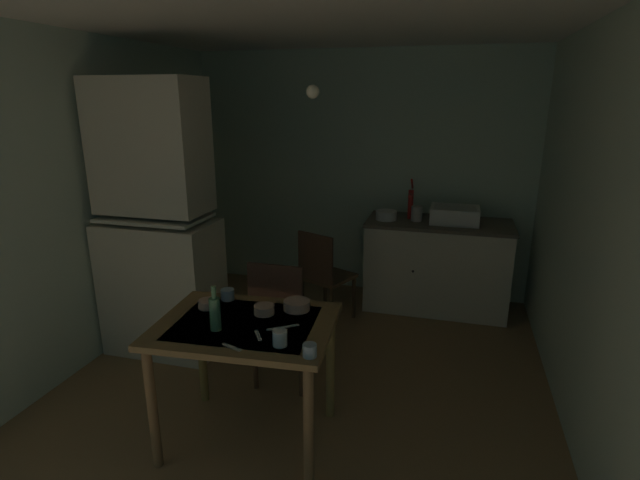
{
  "coord_description": "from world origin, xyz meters",
  "views": [
    {
      "loc": [
        0.93,
        -2.86,
        2.01
      ],
      "look_at": [
        0.11,
        0.14,
        1.09
      ],
      "focal_mm": 27.42,
      "sensor_mm": 36.0,
      "label": 1
    }
  ],
  "objects_px": {
    "hand_pump": "(411,202)",
    "dining_table": "(246,341)",
    "teacup_cream": "(310,350)",
    "hutch_cabinet": "(158,231)",
    "chair_far_side": "(282,321)",
    "mixing_bowl_counter": "(386,215)",
    "glass_bottle": "(215,313)",
    "serving_bowl_wide": "(297,305)",
    "sink_basin": "(455,215)",
    "chair_by_counter": "(324,274)"
  },
  "relations": [
    {
      "from": "chair_by_counter",
      "to": "glass_bottle",
      "type": "xyz_separation_m",
      "value": [
        -0.13,
        -1.8,
        0.41
      ]
    },
    {
      "from": "dining_table",
      "to": "glass_bottle",
      "type": "distance_m",
      "value": 0.27
    },
    {
      "from": "chair_by_counter",
      "to": "serving_bowl_wide",
      "type": "distance_m",
      "value": 1.49
    },
    {
      "from": "serving_bowl_wide",
      "to": "glass_bottle",
      "type": "xyz_separation_m",
      "value": [
        -0.35,
        -0.37,
        0.07
      ]
    },
    {
      "from": "mixing_bowl_counter",
      "to": "chair_by_counter",
      "type": "distance_m",
      "value": 0.86
    },
    {
      "from": "teacup_cream",
      "to": "hutch_cabinet",
      "type": "bearing_deg",
      "value": 144.04
    },
    {
      "from": "hutch_cabinet",
      "to": "hand_pump",
      "type": "relative_size",
      "value": 5.5
    },
    {
      "from": "chair_far_side",
      "to": "glass_bottle",
      "type": "distance_m",
      "value": 0.83
    },
    {
      "from": "glass_bottle",
      "to": "teacup_cream",
      "type": "bearing_deg",
      "value": -13.75
    },
    {
      "from": "sink_basin",
      "to": "dining_table",
      "type": "distance_m",
      "value": 2.56
    },
    {
      "from": "hand_pump",
      "to": "hutch_cabinet",
      "type": "bearing_deg",
      "value": -141.1
    },
    {
      "from": "sink_basin",
      "to": "hand_pump",
      "type": "height_order",
      "value": "hand_pump"
    },
    {
      "from": "dining_table",
      "to": "chair_far_side",
      "type": "xyz_separation_m",
      "value": [
        -0.0,
        0.61,
        -0.16
      ]
    },
    {
      "from": "glass_bottle",
      "to": "hutch_cabinet",
      "type": "bearing_deg",
      "value": 134.78
    },
    {
      "from": "sink_basin",
      "to": "glass_bottle",
      "type": "xyz_separation_m",
      "value": [
        -1.23,
        -2.41,
        -0.07
      ]
    },
    {
      "from": "mixing_bowl_counter",
      "to": "teacup_cream",
      "type": "relative_size",
      "value": 2.86
    },
    {
      "from": "chair_by_counter",
      "to": "sink_basin",
      "type": "bearing_deg",
      "value": 28.78
    },
    {
      "from": "mixing_bowl_counter",
      "to": "chair_by_counter",
      "type": "relative_size",
      "value": 0.23
    },
    {
      "from": "mixing_bowl_counter",
      "to": "sink_basin",
      "type": "bearing_deg",
      "value": 4.53
    },
    {
      "from": "hand_pump",
      "to": "teacup_cream",
      "type": "distance_m",
      "value": 2.62
    },
    {
      "from": "teacup_cream",
      "to": "mixing_bowl_counter",
      "type": "bearing_deg",
      "value": 89.45
    },
    {
      "from": "mixing_bowl_counter",
      "to": "serving_bowl_wide",
      "type": "height_order",
      "value": "mixing_bowl_counter"
    },
    {
      "from": "dining_table",
      "to": "chair_by_counter",
      "type": "height_order",
      "value": "chair_by_counter"
    },
    {
      "from": "sink_basin",
      "to": "chair_by_counter",
      "type": "height_order",
      "value": "sink_basin"
    },
    {
      "from": "chair_far_side",
      "to": "dining_table",
      "type": "bearing_deg",
      "value": -89.7
    },
    {
      "from": "dining_table",
      "to": "serving_bowl_wide",
      "type": "distance_m",
      "value": 0.36
    },
    {
      "from": "chair_by_counter",
      "to": "hand_pump",
      "type": "bearing_deg",
      "value": 43.43
    },
    {
      "from": "mixing_bowl_counter",
      "to": "chair_far_side",
      "type": "distance_m",
      "value": 1.75
    },
    {
      "from": "serving_bowl_wide",
      "to": "glass_bottle",
      "type": "height_order",
      "value": "glass_bottle"
    },
    {
      "from": "dining_table",
      "to": "teacup_cream",
      "type": "relative_size",
      "value": 14.89
    },
    {
      "from": "serving_bowl_wide",
      "to": "sink_basin",
      "type": "bearing_deg",
      "value": 66.54
    },
    {
      "from": "sink_basin",
      "to": "teacup_cream",
      "type": "bearing_deg",
      "value": -104.38
    },
    {
      "from": "hutch_cabinet",
      "to": "glass_bottle",
      "type": "relative_size",
      "value": 8.46
    },
    {
      "from": "hutch_cabinet",
      "to": "chair_by_counter",
      "type": "distance_m",
      "value": 1.48
    },
    {
      "from": "hand_pump",
      "to": "dining_table",
      "type": "distance_m",
      "value": 2.47
    },
    {
      "from": "dining_table",
      "to": "hutch_cabinet",
      "type": "bearing_deg",
      "value": 141.7
    },
    {
      "from": "chair_by_counter",
      "to": "teacup_cream",
      "type": "relative_size",
      "value": 12.3
    },
    {
      "from": "teacup_cream",
      "to": "sink_basin",
      "type": "bearing_deg",
      "value": 75.62
    },
    {
      "from": "sink_basin",
      "to": "serving_bowl_wide",
      "type": "relative_size",
      "value": 2.77
    },
    {
      "from": "dining_table",
      "to": "serving_bowl_wide",
      "type": "xyz_separation_m",
      "value": [
        0.23,
        0.25,
        0.14
      ]
    },
    {
      "from": "dining_table",
      "to": "chair_by_counter",
      "type": "relative_size",
      "value": 1.21
    },
    {
      "from": "chair_by_counter",
      "to": "glass_bottle",
      "type": "height_order",
      "value": "glass_bottle"
    },
    {
      "from": "hutch_cabinet",
      "to": "glass_bottle",
      "type": "xyz_separation_m",
      "value": [
        0.99,
        -1.0,
        -0.13
      ]
    },
    {
      "from": "sink_basin",
      "to": "chair_far_side",
      "type": "height_order",
      "value": "sink_basin"
    },
    {
      "from": "chair_far_side",
      "to": "serving_bowl_wide",
      "type": "height_order",
      "value": "chair_far_side"
    },
    {
      "from": "dining_table",
      "to": "chair_by_counter",
      "type": "bearing_deg",
      "value": 89.58
    },
    {
      "from": "chair_by_counter",
      "to": "glass_bottle",
      "type": "relative_size",
      "value": 3.41
    },
    {
      "from": "serving_bowl_wide",
      "to": "chair_far_side",
      "type": "bearing_deg",
      "value": 122.79
    },
    {
      "from": "chair_far_side",
      "to": "chair_by_counter",
      "type": "height_order",
      "value": "chair_far_side"
    },
    {
      "from": "hutch_cabinet",
      "to": "teacup_cream",
      "type": "relative_size",
      "value": 30.52
    }
  ]
}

